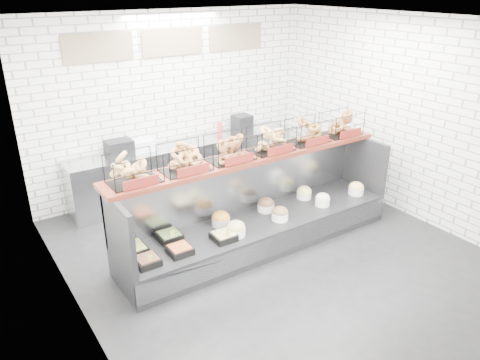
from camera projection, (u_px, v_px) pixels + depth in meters
ground at (273, 254)px, 6.32m from camera, size 5.50×5.50×0.00m
room_shell at (248, 95)px, 5.97m from camera, size 5.02×5.51×3.01m
display_case at (257, 222)px, 6.45m from camera, size 4.00×0.90×1.20m
bagel_shelf at (251, 145)px, 6.17m from camera, size 4.10×0.50×0.40m
prep_counter at (187, 167)px, 7.99m from camera, size 4.00×0.60×1.20m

